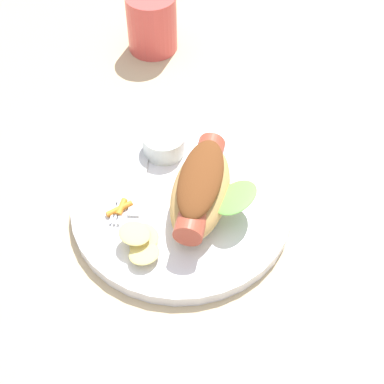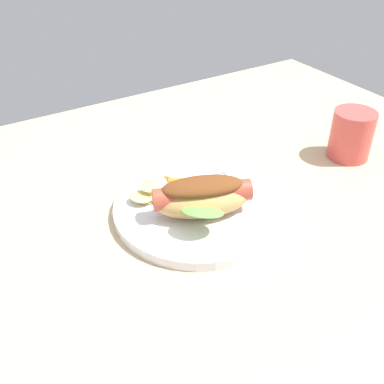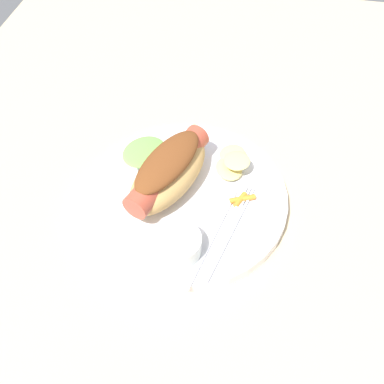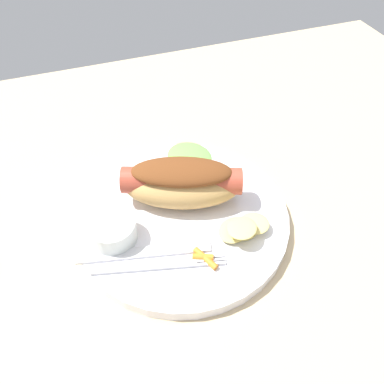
{
  "view_description": "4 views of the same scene",
  "coord_description": "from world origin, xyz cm",
  "px_view_note": "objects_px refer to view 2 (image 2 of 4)",
  "views": [
    {
      "loc": [
        44.25,
        -2.88,
        55.02
      ],
      "look_at": [
        3.82,
        3.19,
        5.5
      ],
      "focal_mm": 53.09,
      "sensor_mm": 36.0,
      "label": 1
    },
    {
      "loc": [
        32.68,
        49.95,
        43.51
      ],
      "look_at": [
        3.01,
        1.99,
        4.14
      ],
      "focal_mm": 42.48,
      "sensor_mm": 36.0,
      "label": 2
    },
    {
      "loc": [
        -34.82,
        -6.03,
        47.63
      ],
      "look_at": [
        0.46,
        0.89,
        4.0
      ],
      "focal_mm": 43.24,
      "sensor_mm": 36.0,
      "label": 3
    },
    {
      "loc": [
        -7.06,
        -27.09,
        38.41
      ],
      "look_at": [
        3.57,
        3.03,
        3.94
      ],
      "focal_mm": 35.97,
      "sensor_mm": 36.0,
      "label": 4
    }
  ],
  "objects_px": {
    "sauce_ramekin": "(240,177)",
    "chips_pile": "(149,193)",
    "plate": "(199,208)",
    "carrot_garnish": "(174,180)",
    "drinking_cup": "(351,135)",
    "fork": "(204,175)",
    "knife": "(215,179)",
    "hot_dog": "(202,197)"
  },
  "relations": [
    {
      "from": "knife",
      "to": "carrot_garnish",
      "type": "bearing_deg",
      "value": -13.82
    },
    {
      "from": "hot_dog",
      "to": "carrot_garnish",
      "type": "bearing_deg",
      "value": -73.25
    },
    {
      "from": "plate",
      "to": "drinking_cup",
      "type": "bearing_deg",
      "value": 179.92
    },
    {
      "from": "fork",
      "to": "knife",
      "type": "distance_m",
      "value": 0.02
    },
    {
      "from": "fork",
      "to": "drinking_cup",
      "type": "bearing_deg",
      "value": -178.61
    },
    {
      "from": "plate",
      "to": "hot_dog",
      "type": "bearing_deg",
      "value": 69.22
    },
    {
      "from": "knife",
      "to": "chips_pile",
      "type": "bearing_deg",
      "value": 7.56
    },
    {
      "from": "hot_dog",
      "to": "sauce_ramekin",
      "type": "relative_size",
      "value": 2.85
    },
    {
      "from": "plate",
      "to": "carrot_garnish",
      "type": "xyz_separation_m",
      "value": [
        0.0,
        -0.07,
        0.01
      ]
    },
    {
      "from": "sauce_ramekin",
      "to": "chips_pile",
      "type": "relative_size",
      "value": 0.73
    },
    {
      "from": "carrot_garnish",
      "to": "drinking_cup",
      "type": "relative_size",
      "value": 0.37
    },
    {
      "from": "plate",
      "to": "fork",
      "type": "xyz_separation_m",
      "value": [
        -0.05,
        -0.06,
        0.01
      ]
    },
    {
      "from": "knife",
      "to": "chips_pile",
      "type": "xyz_separation_m",
      "value": [
        0.12,
        -0.01,
        0.01
      ]
    },
    {
      "from": "knife",
      "to": "chips_pile",
      "type": "height_order",
      "value": "chips_pile"
    },
    {
      "from": "sauce_ramekin",
      "to": "drinking_cup",
      "type": "bearing_deg",
      "value": 177.48
    },
    {
      "from": "drinking_cup",
      "to": "fork",
      "type": "bearing_deg",
      "value": -12.8
    },
    {
      "from": "hot_dog",
      "to": "chips_pile",
      "type": "distance_m",
      "value": 0.09
    },
    {
      "from": "carrot_garnish",
      "to": "fork",
      "type": "bearing_deg",
      "value": 169.19
    },
    {
      "from": "chips_pile",
      "to": "knife",
      "type": "bearing_deg",
      "value": 174.77
    },
    {
      "from": "hot_dog",
      "to": "drinking_cup",
      "type": "distance_m",
      "value": 0.34
    },
    {
      "from": "sauce_ramekin",
      "to": "knife",
      "type": "bearing_deg",
      "value": -49.34
    },
    {
      "from": "sauce_ramekin",
      "to": "fork",
      "type": "height_order",
      "value": "sauce_ramekin"
    },
    {
      "from": "fork",
      "to": "drinking_cup",
      "type": "distance_m",
      "value": 0.29
    },
    {
      "from": "carrot_garnish",
      "to": "chips_pile",
      "type": "bearing_deg",
      "value": 19.6
    },
    {
      "from": "sauce_ramekin",
      "to": "carrot_garnish",
      "type": "xyz_separation_m",
      "value": [
        0.09,
        -0.06,
        -0.01
      ]
    },
    {
      "from": "chips_pile",
      "to": "fork",
      "type": "bearing_deg",
      "value": -174.91
    },
    {
      "from": "fork",
      "to": "knife",
      "type": "height_order",
      "value": "same"
    },
    {
      "from": "hot_dog",
      "to": "carrot_garnish",
      "type": "distance_m",
      "value": 0.1
    },
    {
      "from": "chips_pile",
      "to": "sauce_ramekin",
      "type": "bearing_deg",
      "value": 163.49
    },
    {
      "from": "knife",
      "to": "plate",
      "type": "bearing_deg",
      "value": 48.64
    },
    {
      "from": "drinking_cup",
      "to": "chips_pile",
      "type": "bearing_deg",
      "value": -7.86
    },
    {
      "from": "knife",
      "to": "carrot_garnish",
      "type": "xyz_separation_m",
      "value": [
        0.06,
        -0.03,
        0.0
      ]
    },
    {
      "from": "plate",
      "to": "chips_pile",
      "type": "distance_m",
      "value": 0.08
    },
    {
      "from": "knife",
      "to": "carrot_garnish",
      "type": "distance_m",
      "value": 0.07
    },
    {
      "from": "fork",
      "to": "sauce_ramekin",
      "type": "bearing_deg",
      "value": 138.17
    },
    {
      "from": "plate",
      "to": "chips_pile",
      "type": "height_order",
      "value": "chips_pile"
    },
    {
      "from": "fork",
      "to": "drinking_cup",
      "type": "height_order",
      "value": "drinking_cup"
    },
    {
      "from": "sauce_ramekin",
      "to": "drinking_cup",
      "type": "xyz_separation_m",
      "value": [
        -0.24,
        0.01,
        0.02
      ]
    },
    {
      "from": "plate",
      "to": "knife",
      "type": "xyz_separation_m",
      "value": [
        -0.06,
        -0.04,
        0.01
      ]
    },
    {
      "from": "knife",
      "to": "drinking_cup",
      "type": "xyz_separation_m",
      "value": [
        -0.27,
        0.04,
        0.03
      ]
    },
    {
      "from": "plate",
      "to": "sauce_ramekin",
      "type": "distance_m",
      "value": 0.09
    },
    {
      "from": "hot_dog",
      "to": "sauce_ramekin",
      "type": "xyz_separation_m",
      "value": [
        -0.1,
        -0.03,
        -0.02
      ]
    }
  ]
}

